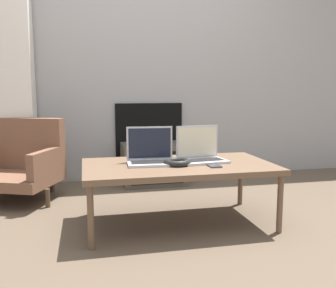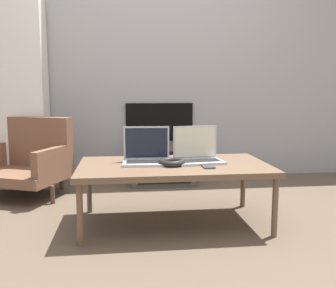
{
  "view_description": "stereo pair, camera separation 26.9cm",
  "coord_description": "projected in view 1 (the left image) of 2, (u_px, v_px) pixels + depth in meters",
  "views": [
    {
      "loc": [
        -0.59,
        -1.94,
        0.87
      ],
      "look_at": [
        0.0,
        0.66,
        0.49
      ],
      "focal_mm": 40.0,
      "sensor_mm": 36.0,
      "label": 1
    },
    {
      "loc": [
        -0.32,
        -1.99,
        0.87
      ],
      "look_at": [
        0.0,
        0.66,
        0.49
      ],
      "focal_mm": 40.0,
      "sensor_mm": 36.0,
      "label": 2
    }
  ],
  "objects": [
    {
      "name": "ground_plane",
      "position": [
        194.0,
        245.0,
        2.13
      ],
      "size": [
        14.0,
        14.0,
        0.0
      ],
      "primitive_type": "plane",
      "color": "brown"
    },
    {
      "name": "wall_back",
      "position": [
        144.0,
        47.0,
        3.61
      ],
      "size": [
        7.0,
        0.08,
        2.6
      ],
      "color": "#999999",
      "rests_on": "ground_plane"
    },
    {
      "name": "table",
      "position": [
        178.0,
        168.0,
        2.42
      ],
      "size": [
        1.22,
        0.67,
        0.4
      ],
      "color": "brown",
      "rests_on": "ground_plane"
    },
    {
      "name": "laptop_left",
      "position": [
        151.0,
        155.0,
        2.42
      ],
      "size": [
        0.32,
        0.22,
        0.23
      ],
      "rotation": [
        0.0,
        0.0,
        -0.06
      ],
      "color": "#B2B2B7",
      "rests_on": "table"
    },
    {
      "name": "laptop_right",
      "position": [
        201.0,
        153.0,
        2.5
      ],
      "size": [
        0.33,
        0.24,
        0.23
      ],
      "rotation": [
        0.0,
        0.0,
        0.12
      ],
      "color": "#B2B2B7",
      "rests_on": "table"
    },
    {
      "name": "headphones",
      "position": [
        177.0,
        162.0,
        2.37
      ],
      "size": [
        0.17,
        0.17,
        0.04
      ],
      "color": "black",
      "rests_on": "table"
    },
    {
      "name": "phone",
      "position": [
        213.0,
        165.0,
        2.35
      ],
      "size": [
        0.07,
        0.15,
        0.01
      ],
      "color": "#333338",
      "rests_on": "table"
    },
    {
      "name": "tv",
      "position": [
        153.0,
        164.0,
        3.52
      ],
      "size": [
        0.58,
        0.43,
        0.37
      ],
      "color": "#4C473D",
      "rests_on": "ground_plane"
    },
    {
      "name": "armchair",
      "position": [
        18.0,
        161.0,
        3.0
      ],
      "size": [
        0.82,
        0.75,
        0.65
      ],
      "rotation": [
        0.0,
        0.0,
        -0.41
      ],
      "color": "brown",
      "rests_on": "ground_plane"
    }
  ]
}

